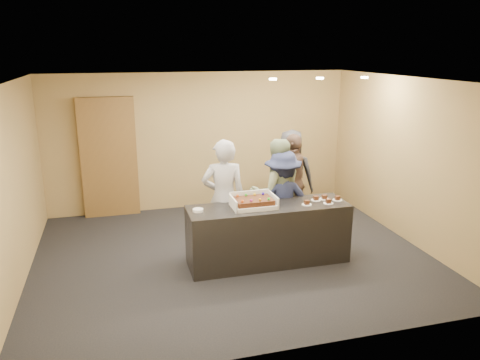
{
  "coord_description": "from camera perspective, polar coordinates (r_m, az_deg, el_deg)",
  "views": [
    {
      "loc": [
        -1.67,
        -6.56,
        3.14
      ],
      "look_at": [
        0.13,
        0.0,
        1.21
      ],
      "focal_mm": 35.0,
      "sensor_mm": 36.0,
      "label": 1
    }
  ],
  "objects": [
    {
      "name": "room",
      "position": [
        7.0,
        -1.03,
        0.99
      ],
      "size": [
        6.04,
        6.0,
        2.7
      ],
      "color": "black",
      "rests_on": "ground"
    },
    {
      "name": "serving_counter",
      "position": [
        7.07,
        3.44,
        -6.6
      ],
      "size": [
        2.4,
        0.71,
        0.9
      ],
      "primitive_type": "cube",
      "rotation": [
        0.0,
        0.0,
        -0.0
      ],
      "color": "black",
      "rests_on": "floor"
    },
    {
      "name": "storage_cabinet",
      "position": [
        9.19,
        -15.69,
        2.64
      ],
      "size": [
        1.04,
        0.15,
        2.28
      ],
      "primitive_type": "cube",
      "color": "brown",
      "rests_on": "floor"
    },
    {
      "name": "cake_box",
      "position": [
        6.85,
        1.6,
        -2.9
      ],
      "size": [
        0.64,
        0.44,
        0.19
      ],
      "color": "white",
      "rests_on": "serving_counter"
    },
    {
      "name": "sheet_cake",
      "position": [
        6.81,
        1.66,
        -2.54
      ],
      "size": [
        0.54,
        0.37,
        0.11
      ],
      "color": "#3D1A0D",
      "rests_on": "cake_box"
    },
    {
      "name": "plate_stack",
      "position": [
        6.68,
        -5.14,
        -3.68
      ],
      "size": [
        0.15,
        0.15,
        0.04
      ],
      "primitive_type": "cylinder",
      "color": "white",
      "rests_on": "serving_counter"
    },
    {
      "name": "slice_a",
      "position": [
        6.99,
        8.14,
        -2.83
      ],
      "size": [
        0.15,
        0.15,
        0.07
      ],
      "color": "white",
      "rests_on": "serving_counter"
    },
    {
      "name": "slice_b",
      "position": [
        7.22,
        9.23,
        -2.28
      ],
      "size": [
        0.15,
        0.15,
        0.07
      ],
      "color": "white",
      "rests_on": "serving_counter"
    },
    {
      "name": "slice_c",
      "position": [
        7.11,
        10.73,
        -2.65
      ],
      "size": [
        0.15,
        0.15,
        0.07
      ],
      "color": "white",
      "rests_on": "serving_counter"
    },
    {
      "name": "slice_d",
      "position": [
        7.29,
        10.25,
        -2.14
      ],
      "size": [
        0.15,
        0.15,
        0.07
      ],
      "color": "white",
      "rests_on": "serving_counter"
    },
    {
      "name": "slice_e",
      "position": [
        7.28,
        11.8,
        -2.25
      ],
      "size": [
        0.15,
        0.15,
        0.07
      ],
      "color": "white",
      "rests_on": "serving_counter"
    },
    {
      "name": "person_server_grey",
      "position": [
        7.16,
        -2.0,
        -2.26
      ],
      "size": [
        0.72,
        0.52,
        1.84
      ],
      "primitive_type": "imported",
      "rotation": [
        0.0,
        0.0,
        3.01
      ],
      "color": "#A5A6AB",
      "rests_on": "floor"
    },
    {
      "name": "person_sage_man",
      "position": [
        7.53,
        4.44,
        -1.63
      ],
      "size": [
        0.89,
        0.71,
        1.78
      ],
      "primitive_type": "imported",
      "rotation": [
        0.0,
        0.0,
        3.09
      ],
      "color": "gray",
      "rests_on": "floor"
    },
    {
      "name": "person_navy_man",
      "position": [
        7.46,
        5.18,
        -2.48
      ],
      "size": [
        1.09,
        0.69,
        1.61
      ],
      "primitive_type": "imported",
      "rotation": [
        0.0,
        0.0,
        3.05
      ],
      "color": "#1F2645",
      "rests_on": "floor"
    },
    {
      "name": "person_brown_extra",
      "position": [
        8.26,
        6.49,
        -0.27
      ],
      "size": [
        0.95,
        1.06,
        1.73
      ],
      "primitive_type": "imported",
      "rotation": [
        0.0,
        0.0,
        4.06
      ],
      "color": "brown",
      "rests_on": "floor"
    },
    {
      "name": "person_dark_suit",
      "position": [
        8.61,
        6.17,
        0.41
      ],
      "size": [
        1.0,
        0.86,
        1.74
      ],
      "primitive_type": "imported",
      "rotation": [
        0.0,
        0.0,
        2.71
      ],
      "color": "#26272B",
      "rests_on": "floor"
    },
    {
      "name": "ceiling_spotlights",
      "position": [
        7.79,
        9.72,
        12.13
      ],
      "size": [
        1.72,
        0.12,
        0.03
      ],
      "color": "#FFEAC6",
      "rests_on": "ceiling"
    }
  ]
}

